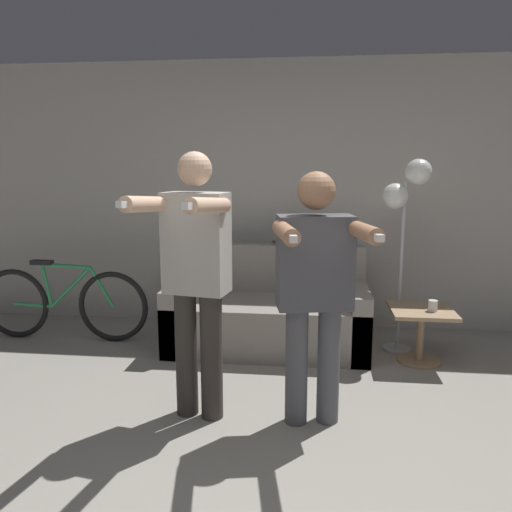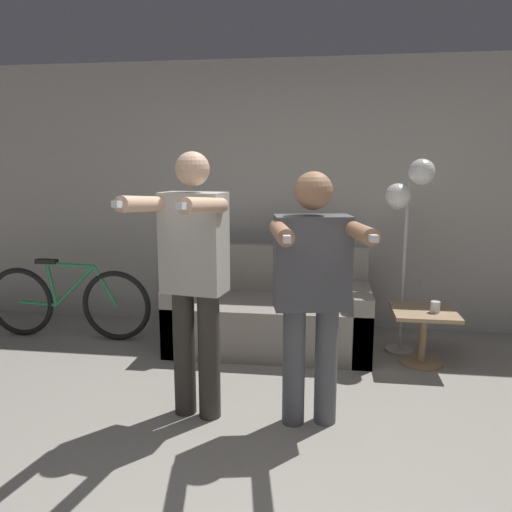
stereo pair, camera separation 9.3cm
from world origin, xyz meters
name	(u,v)px [view 2 (the right image)]	position (x,y,z in m)	size (l,w,h in m)	color
ground_plane	(270,480)	(0.00, 0.00, 0.00)	(16.00, 16.00, 0.00)	gray
wall_back	(300,197)	(0.00, 2.62, 1.30)	(10.00, 0.05, 2.60)	#B7B2A8
couch	(270,316)	(-0.22, 1.93, 0.28)	(1.73, 0.82, 0.88)	gray
person_left	(193,270)	(-0.55, 0.61, 0.97)	(0.54, 0.73, 1.69)	#38332D
person_right	(312,283)	(0.18, 0.61, 0.91)	(0.60, 0.74, 1.57)	#56565B
cat	(306,236)	(0.08, 2.23, 0.96)	(0.48, 0.14, 0.18)	#3D3833
floor_lamp	(409,199)	(0.93, 1.96, 1.33)	(0.39, 0.24, 1.66)	#B2B2B7
side_table	(423,325)	(1.06, 1.71, 0.33)	(0.50, 0.50, 0.45)	#A38460
cup	(435,307)	(1.14, 1.66, 0.50)	(0.07, 0.07, 0.09)	white
bicycle	(68,302)	(-2.12, 1.90, 0.35)	(1.61, 0.07, 0.75)	black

